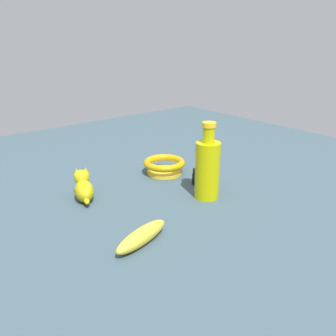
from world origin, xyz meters
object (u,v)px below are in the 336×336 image
at_px(bottle_tall, 207,168).
at_px(bowl, 164,165).
at_px(nail_polish_jar, 198,177).
at_px(banana, 142,236).
at_px(cat_figurine, 84,187).

height_order(bottle_tall, bowl, bottle_tall).
relative_size(nail_polish_jar, banana, 0.29).
height_order(cat_figurine, banana, cat_figurine).
relative_size(nail_polish_jar, bottle_tall, 0.22).
bearing_deg(cat_figurine, bottle_tall, 142.61).
bearing_deg(nail_polish_jar, cat_figurine, -21.05).
relative_size(cat_figurine, bottle_tall, 0.54).
bearing_deg(bowl, nail_polish_jar, 100.25).
xyz_separation_m(cat_figurine, nail_polish_jar, (-0.33, 0.13, -0.01)).
bearing_deg(bowl, cat_figurine, 2.11).
height_order(cat_figurine, bowl, cat_figurine).
bearing_deg(bowl, bottle_tall, 83.45).
bearing_deg(bowl, banana, 44.26).
bearing_deg(banana, bottle_tall, -178.97).
bearing_deg(bottle_tall, bowl, -96.55).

